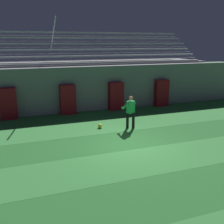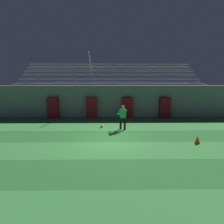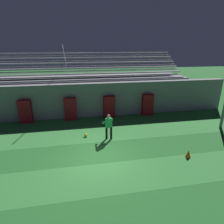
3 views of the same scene
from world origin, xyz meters
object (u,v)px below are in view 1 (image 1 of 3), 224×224
(padding_pillar_gate_left, at_px, (68,100))
(padding_pillar_gate_right, at_px, (116,96))
(goalkeeper, at_px, (130,110))
(soccer_ball, at_px, (100,126))
(padding_pillar_far_right, at_px, (161,93))
(padding_pillar_far_left, at_px, (8,104))

(padding_pillar_gate_left, bearing_deg, padding_pillar_gate_right, 0.00)
(padding_pillar_gate_right, distance_m, goalkeeper, 3.88)
(goalkeeper, height_order, soccer_ball, goalkeeper)
(goalkeeper, bearing_deg, padding_pillar_far_right, 43.82)
(padding_pillar_far_left, bearing_deg, goalkeeper, -33.27)
(padding_pillar_gate_left, xyz_separation_m, padding_pillar_gate_right, (3.11, 0.00, 0.00))
(padding_pillar_gate_right, height_order, soccer_ball, padding_pillar_gate_right)
(padding_pillar_gate_left, relative_size, padding_pillar_far_right, 1.00)
(padding_pillar_gate_left, relative_size, padding_pillar_far_left, 1.00)
(padding_pillar_gate_left, height_order, padding_pillar_gate_right, same)
(padding_pillar_gate_right, bearing_deg, padding_pillar_far_left, 180.00)
(padding_pillar_gate_right, height_order, padding_pillar_far_right, same)
(padding_pillar_gate_right, xyz_separation_m, goalkeeper, (-0.66, -3.82, 0.06))
(padding_pillar_gate_left, bearing_deg, soccer_ball, -72.76)
(soccer_ball, bearing_deg, padding_pillar_gate_right, 57.37)
(padding_pillar_far_left, relative_size, soccer_ball, 8.14)
(padding_pillar_far_right, distance_m, soccer_ball, 6.37)
(padding_pillar_far_left, distance_m, padding_pillar_far_right, 9.80)
(padding_pillar_gate_left, xyz_separation_m, padding_pillar_far_right, (6.43, 0.00, 0.00))
(padding_pillar_gate_right, distance_m, soccer_ball, 3.96)
(padding_pillar_far_right, xyz_separation_m, goalkeeper, (-3.98, -3.82, 0.06))
(padding_pillar_far_left, distance_m, goalkeeper, 6.96)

